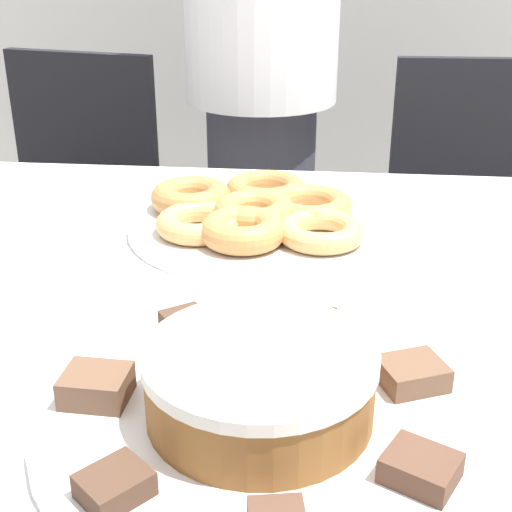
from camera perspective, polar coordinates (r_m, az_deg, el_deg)
The scene contains 20 objects.
table at distance 0.91m, azimuth 4.19°, elevation -8.02°, with size 1.42×0.96×0.76m.
person_standing at distance 1.60m, azimuth 0.45°, elevation 14.51°, with size 0.33×0.33×1.66m.
office_chair_left at distance 1.86m, azimuth -15.05°, elevation 0.38°, with size 0.52×0.52×0.89m.
office_chair_right at distance 1.78m, azimuth 16.96°, elevation -0.91°, with size 0.45×0.45×0.89m.
plate_cake at distance 0.64m, azimuth 0.30°, elevation -12.81°, with size 0.39×0.39×0.01m.
plate_donuts at distance 1.03m, azimuth -0.18°, elevation 2.31°, with size 0.36×0.36×0.01m.
frosted_cake at distance 0.62m, azimuth 0.30°, elevation -10.04°, with size 0.20×0.20×0.06m.
lamington_0 at distance 0.58m, azimuth 13.03°, elevation -16.18°, with size 0.07×0.07×0.02m.
lamington_1 at distance 0.68m, azimuth 12.37°, elevation -9.18°, with size 0.07×0.07×0.02m.
lamington_2 at distance 0.75m, azimuth 4.36°, elevation -5.47°, with size 0.06×0.07×0.02m.
lamington_3 at distance 0.74m, azimuth -5.53°, elevation -5.67°, with size 0.06×0.07×0.03m.
lamington_4 at distance 0.66m, azimuth -12.66°, elevation -10.10°, with size 0.06×0.05×0.03m.
lamington_5 at distance 0.56m, azimuth -11.26°, elevation -17.53°, with size 0.06×0.06×0.02m.
donut_0 at distance 1.02m, azimuth -0.18°, elevation 3.56°, with size 0.12×0.12×0.04m.
donut_1 at distance 1.13m, azimuth 0.81°, elevation 5.37°, with size 0.13×0.13×0.03m.
donut_2 at distance 1.09m, azimuth -5.22°, elevation 4.72°, with size 0.12×0.12×0.04m.
donut_3 at distance 1.00m, azimuth -4.61°, elevation 2.64°, with size 0.12×0.12×0.03m.
donut_4 at distance 0.96m, azimuth -1.06°, elevation 2.07°, with size 0.12×0.12×0.04m.
donut_5 at distance 0.97m, azimuth 5.22°, elevation 1.98°, with size 0.12×0.12×0.03m.
donut_6 at distance 1.06m, azimuth 4.28°, elevation 4.03°, with size 0.13×0.13×0.03m.
Camera 1 is at (0.01, -0.77, 1.15)m, focal length 50.00 mm.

